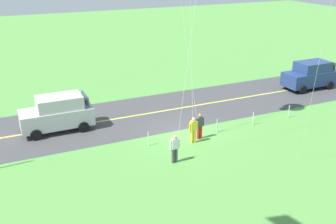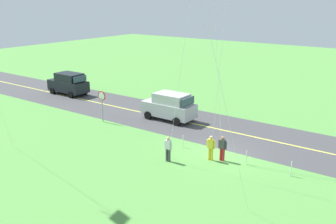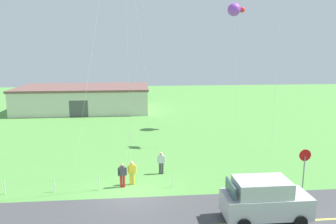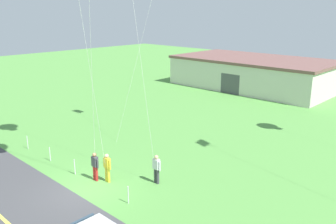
{
  "view_description": "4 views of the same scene",
  "coord_description": "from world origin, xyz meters",
  "px_view_note": "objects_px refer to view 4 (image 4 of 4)",
  "views": [
    {
      "loc": [
        10.24,
        19.93,
        10.25
      ],
      "look_at": [
        2.09,
        2.26,
        2.58
      ],
      "focal_mm": 42.33,
      "sensor_mm": 36.0,
      "label": 1
    },
    {
      "loc": [
        -10.71,
        20.82,
        9.72
      ],
      "look_at": [
        2.77,
        2.2,
        2.83
      ],
      "focal_mm": 41.19,
      "sensor_mm": 36.0,
      "label": 2
    },
    {
      "loc": [
        0.55,
        -18.69,
        8.7
      ],
      "look_at": [
        2.46,
        1.71,
        4.75
      ],
      "focal_mm": 34.68,
      "sensor_mm": 36.0,
      "label": 3
    },
    {
      "loc": [
        14.54,
        -9.12,
        8.9
      ],
      "look_at": [
        3.52,
        2.51,
        4.36
      ],
      "focal_mm": 38.36,
      "sensor_mm": 36.0,
      "label": 4
    }
  ],
  "objects_px": {
    "person_adult_near": "(156,168)",
    "person_adult_companion": "(107,167)",
    "warehouse_distant": "(254,73)",
    "person_child_watcher": "(95,166)"
  },
  "relations": [
    {
      "from": "person_child_watcher",
      "to": "person_adult_near",
      "type": "bearing_deg",
      "value": -13.5
    },
    {
      "from": "person_adult_companion",
      "to": "warehouse_distant",
      "type": "distance_m",
      "value": 28.28
    },
    {
      "from": "person_adult_companion",
      "to": "warehouse_distant",
      "type": "xyz_separation_m",
      "value": [
        -7.26,
        27.31,
        0.89
      ]
    },
    {
      "from": "person_adult_near",
      "to": "person_adult_companion",
      "type": "bearing_deg",
      "value": 75.98
    },
    {
      "from": "person_adult_companion",
      "to": "person_adult_near",
      "type": "bearing_deg",
      "value": -147.53
    },
    {
      "from": "person_adult_near",
      "to": "person_adult_companion",
      "type": "distance_m",
      "value": 2.64
    },
    {
      "from": "person_child_watcher",
      "to": "warehouse_distant",
      "type": "distance_m",
      "value": 28.46
    },
    {
      "from": "person_adult_near",
      "to": "person_child_watcher",
      "type": "height_order",
      "value": "same"
    },
    {
      "from": "person_adult_near",
      "to": "person_adult_companion",
      "type": "xyz_separation_m",
      "value": [
        -2.03,
        -1.69,
        0.0
      ]
    },
    {
      "from": "warehouse_distant",
      "to": "person_adult_companion",
      "type": "bearing_deg",
      "value": -75.11
    }
  ]
}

